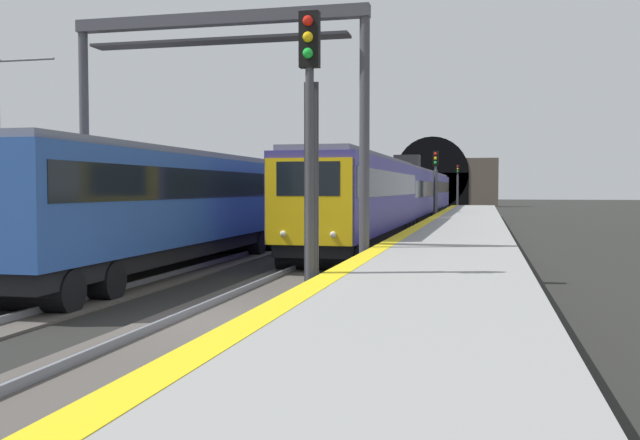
{
  "coord_description": "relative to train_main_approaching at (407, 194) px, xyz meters",
  "views": [
    {
      "loc": [
        -13.1,
        -5.19,
        2.69
      ],
      "look_at": [
        12.85,
        0.87,
        1.48
      ],
      "focal_mm": 39.58,
      "sensor_mm": 36.0,
      "label": 1
    }
  ],
  "objects": [
    {
      "name": "track_main_line",
      "position": [
        -35.27,
        -0.0,
        -2.27
      ],
      "size": [
        160.0,
        2.91,
        0.21
      ],
      "color": "#4C4742",
      "rests_on": "ground_plane"
    },
    {
      "name": "tunnel_portal",
      "position": [
        56.53,
        2.31,
        1.25
      ],
      "size": [
        2.18,
        18.86,
        10.56
      ],
      "color": "#51473D",
      "rests_on": "ground_plane"
    },
    {
      "name": "railway_signal_mid",
      "position": [
        -0.12,
        -1.95,
        0.84
      ],
      "size": [
        0.39,
        0.38,
        5.21
      ],
      "rotation": [
        0.0,
        0.0,
        3.14
      ],
      "color": "#4C4C54",
      "rests_on": "ground_plane"
    },
    {
      "name": "overhead_signal_gantry",
      "position": [
        -29.21,
        2.31,
        3.46
      ],
      "size": [
        0.7,
        8.84,
        7.7
      ],
      "color": "#3F3F47",
      "rests_on": "ground_plane"
    },
    {
      "name": "railway_signal_near",
      "position": [
        -35.34,
        -1.95,
        1.28
      ],
      "size": [
        0.39,
        0.38,
        6.01
      ],
      "rotation": [
        0.0,
        0.0,
        3.14
      ],
      "color": "#38383D",
      "rests_on": "ground_plane"
    },
    {
      "name": "train_adjacent_platform",
      "position": [
        -18.15,
        4.62,
        -0.08
      ],
      "size": [
        36.88,
        2.97,
        4.77
      ],
      "rotation": [
        0.0,
        0.0,
        0.01
      ],
      "color": "#264C99",
      "rests_on": "ground_plane"
    },
    {
      "name": "platform_right_edge_strip",
      "position": [
        -35.27,
        -2.42,
        -1.26
      ],
      "size": [
        112.0,
        0.5,
        0.01
      ],
      "primitive_type": "cube",
      "color": "yellow",
      "rests_on": "platform_right"
    },
    {
      "name": "ground_plane",
      "position": [
        -35.27,
        -0.0,
        -2.31
      ],
      "size": [
        320.0,
        320.0,
        0.0
      ],
      "primitive_type": "plane",
      "color": "black"
    },
    {
      "name": "train_main_approaching",
      "position": [
        0.0,
        0.0,
        0.0
      ],
      "size": [
        55.25,
        3.0,
        4.95
      ],
      "rotation": [
        0.0,
        0.0,
        3.14
      ],
      "color": "navy",
      "rests_on": "ground_plane"
    },
    {
      "name": "track_adjacent_line",
      "position": [
        -35.27,
        4.62,
        -2.27
      ],
      "size": [
        160.0,
        3.08,
        0.21
      ],
      "color": "#4C4742",
      "rests_on": "ground_plane"
    },
    {
      "name": "platform_right",
      "position": [
        -35.27,
        -4.14,
        -1.79
      ],
      "size": [
        112.0,
        3.95,
        1.05
      ],
      "primitive_type": "cube",
      "color": "gray",
      "rests_on": "ground_plane"
    },
    {
      "name": "railway_signal_far",
      "position": [
        40.25,
        -1.95,
        1.05
      ],
      "size": [
        0.39,
        0.38,
        5.58
      ],
      "rotation": [
        0.0,
        0.0,
        3.14
      ],
      "color": "#38383D",
      "rests_on": "ground_plane"
    }
  ]
}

